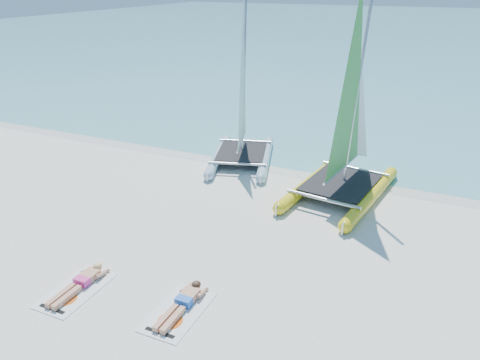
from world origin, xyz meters
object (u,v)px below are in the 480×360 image
object	(u,v)px
towel_a	(76,290)
sunbather_b	(183,303)
catamaran_yellow	(351,126)
towel_b	(179,312)
catamaran_blue	(242,113)
sunbather_a	(81,282)

from	to	relation	value
towel_a	sunbather_b	size ratio (longest dim) A/B	1.07
catamaran_yellow	sunbather_b	bearing A→B (deg)	-95.76
towel_b	catamaran_blue	bearing A→B (deg)	105.71
catamaran_blue	sunbather_a	bearing A→B (deg)	-107.46
catamaran_blue	sunbather_a	world-z (taller)	catamaran_blue
catamaran_yellow	towel_b	world-z (taller)	catamaran_yellow
catamaran_yellow	towel_b	distance (m)	8.60
sunbather_a	sunbather_b	distance (m)	2.65
catamaran_blue	towel_a	size ratio (longest dim) A/B	3.54
catamaran_blue	towel_a	distance (m)	9.71
towel_a	towel_b	world-z (taller)	same
sunbather_b	towel_a	bearing A→B (deg)	-168.19
towel_b	sunbather_a	bearing A→B (deg)	-176.41
catamaran_blue	sunbather_b	distance (m)	9.50
catamaran_yellow	sunbather_b	world-z (taller)	catamaran_yellow
towel_b	towel_a	bearing A→B (deg)	-172.26
towel_a	sunbather_b	distance (m)	2.68
sunbather_a	sunbather_b	world-z (taller)	same
towel_a	catamaran_blue	bearing A→B (deg)	89.72
towel_b	sunbather_b	world-z (taller)	sunbather_b
catamaran_blue	catamaran_yellow	xyz separation A→B (m)	(4.47, -1.08, 0.36)
catamaran_yellow	sunbather_a	world-z (taller)	catamaran_yellow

